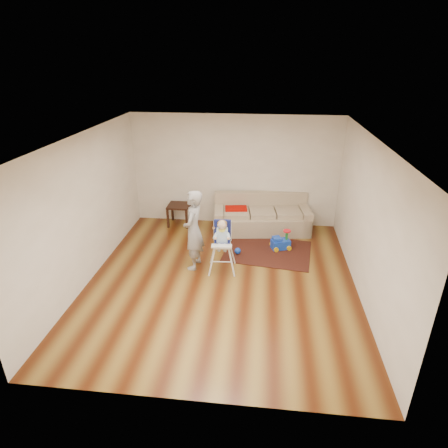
# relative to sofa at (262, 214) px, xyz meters

# --- Properties ---
(ground) EXTENTS (5.50, 5.50, 0.00)m
(ground) POSITION_rel_sofa_xyz_m (-0.70, -2.30, -0.44)
(ground) COLOR #481D09
(ground) RESTS_ON ground
(room_envelope) EXTENTS (5.04, 5.52, 2.72)m
(room_envelope) POSITION_rel_sofa_xyz_m (-0.70, -1.77, 1.44)
(room_envelope) COLOR beige
(room_envelope) RESTS_ON ground
(sofa) EXTENTS (2.36, 1.21, 0.88)m
(sofa) POSITION_rel_sofa_xyz_m (0.00, 0.00, 0.00)
(sofa) COLOR gray
(sofa) RESTS_ON ground
(side_table) EXTENTS (0.53, 0.53, 0.53)m
(side_table) POSITION_rel_sofa_xyz_m (-2.06, 0.15, -0.17)
(side_table) COLOR black
(side_table) RESTS_ON ground
(area_rug) EXTENTS (1.98, 1.59, 0.01)m
(area_rug) POSITION_rel_sofa_xyz_m (0.17, -1.05, -0.43)
(area_rug) COLOR black
(area_rug) RESTS_ON ground
(ride_on_toy) EXTENTS (0.46, 0.40, 0.43)m
(ride_on_toy) POSITION_rel_sofa_xyz_m (0.44, -0.90, -0.21)
(ride_on_toy) COLOR blue
(ride_on_toy) RESTS_ON area_rug
(toy_ball) EXTENTS (0.14, 0.14, 0.14)m
(toy_ball) POSITION_rel_sofa_xyz_m (-0.47, -1.25, -0.36)
(toy_ball) COLOR blue
(toy_ball) RESTS_ON area_rug
(high_chair) EXTENTS (0.54, 0.54, 1.09)m
(high_chair) POSITION_rel_sofa_xyz_m (-0.73, -1.91, 0.08)
(high_chair) COLOR silver
(high_chair) RESTS_ON ground
(adult) EXTENTS (0.44, 0.62, 1.62)m
(adult) POSITION_rel_sofa_xyz_m (-1.30, -1.85, 0.37)
(adult) COLOR #99999B
(adult) RESTS_ON ground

